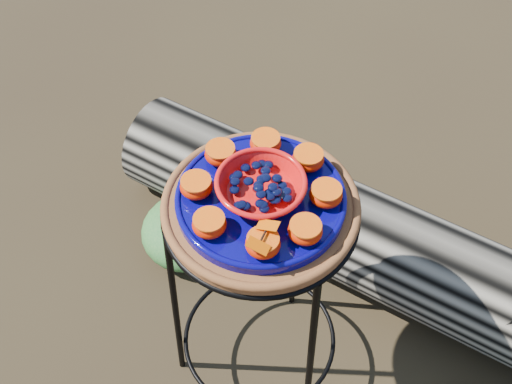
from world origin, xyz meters
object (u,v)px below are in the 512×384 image
at_px(plant_stand, 260,300).
at_px(terracotta_saucer, 261,208).
at_px(cobalt_plate, 261,200).
at_px(red_bowl, 261,189).
at_px(driftwood_log, 364,239).

relative_size(plant_stand, terracotta_saucer, 1.79).
height_order(cobalt_plate, red_bowl, red_bowl).
distance_m(plant_stand, driftwood_log, 0.49).
height_order(plant_stand, cobalt_plate, cobalt_plate).
height_order(cobalt_plate, driftwood_log, cobalt_plate).
xyz_separation_m(plant_stand, terracotta_saucer, (0.00, 0.00, 0.37)).
distance_m(terracotta_saucer, driftwood_log, 0.72).
height_order(terracotta_saucer, cobalt_plate, cobalt_plate).
xyz_separation_m(cobalt_plate, red_bowl, (0.00, 0.00, 0.03)).
relative_size(plant_stand, driftwood_log, 0.44).
bearing_deg(plant_stand, driftwood_log, 72.30).
bearing_deg(red_bowl, driftwood_log, 72.30).
bearing_deg(terracotta_saucer, driftwood_log, 72.30).
height_order(terracotta_saucer, red_bowl, red_bowl).
xyz_separation_m(plant_stand, cobalt_plate, (0.00, 0.00, 0.39)).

